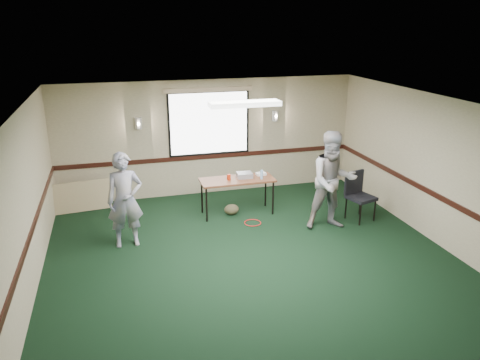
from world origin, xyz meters
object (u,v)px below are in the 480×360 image
object	(u,v)px
folding_table	(237,182)
person_left	(125,200)
person_right	(333,181)
projector	(245,175)
conference_chair	(358,192)

from	to	relation	value
folding_table	person_left	xyz separation A→B (m)	(-2.34, -0.88, 0.16)
person_right	person_left	bearing A→B (deg)	-177.72
projector	person_right	size ratio (longest dim) A/B	0.16
conference_chair	person_left	distance (m)	4.70
projector	person_left	world-z (taller)	person_left
folding_table	projector	xyz separation A→B (m)	(0.18, 0.06, 0.11)
conference_chair	person_left	xyz separation A→B (m)	(-4.69, 0.03, 0.29)
folding_table	person_right	size ratio (longest dim) A/B	0.79
conference_chair	person_left	world-z (taller)	person_left
folding_table	projector	size ratio (longest dim) A/B	4.94
folding_table	conference_chair	world-z (taller)	conference_chair
folding_table	person_right	world-z (taller)	person_right
conference_chair	person_left	size ratio (longest dim) A/B	0.57
conference_chair	person_right	xyz separation A→B (m)	(-0.74, -0.28, 0.40)
projector	conference_chair	xyz separation A→B (m)	(2.17, -0.97, -0.25)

